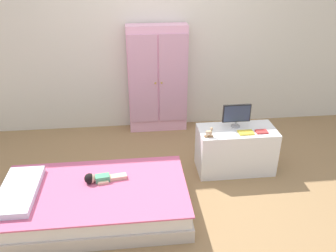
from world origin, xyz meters
The scene contains 11 objects.
ground_plane centered at (0.00, 0.00, -0.01)m, with size 10.00×10.00×0.02m, color #99754C.
back_wall centered at (0.00, 1.57, 1.35)m, with size 6.40×0.05×2.70m, color silver.
bed centered at (-0.72, -0.25, 0.13)m, with size 1.70×0.96×0.27m.
pillow centered at (-1.38, -0.25, 0.30)m, with size 0.32×0.69×0.06m, color silver.
doll centered at (-0.69, -0.14, 0.31)m, with size 0.39×0.15×0.10m.
wardrobe centered at (0.00, 1.42, 0.70)m, with size 0.76×0.25×1.40m.
tv_stand centered at (0.76, 0.33, 0.25)m, with size 0.83×0.40×0.50m, color white.
tv_monitor centered at (0.76, 0.39, 0.65)m, with size 0.30×0.10×0.26m.
rocking_horse_toy centered at (0.43, 0.20, 0.55)m, with size 0.09×0.04×0.11m.
book_yellow centered at (0.82, 0.24, 0.51)m, with size 0.16×0.10×0.01m, color gold.
book_red centered at (0.99, 0.24, 0.51)m, with size 0.12×0.09×0.02m, color #CC3838.
Camera 1 is at (-0.34, -2.89, 2.22)m, focal length 37.62 mm.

